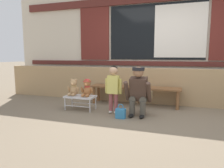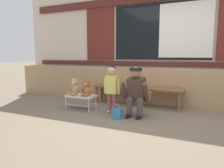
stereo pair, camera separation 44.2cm
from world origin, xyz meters
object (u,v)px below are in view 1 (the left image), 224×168
at_px(teddy_bear_with_hat, 87,88).
at_px(adult_crouching, 139,91).
at_px(child_standing, 113,84).
at_px(teddy_bear_plain, 73,88).
at_px(handbag_on_ground, 121,113).
at_px(wooden_bench_long, 135,89).
at_px(small_display_bench, 80,97).

xyz_separation_m(teddy_bear_with_hat, adult_crouching, (1.11, -0.04, 0.01)).
relative_size(teddy_bear_with_hat, child_standing, 0.38).
xyz_separation_m(teddy_bear_plain, handbag_on_ground, (1.16, -0.33, -0.37)).
bearing_deg(child_standing, handbag_on_ground, -51.70).
height_order(wooden_bench_long, handbag_on_ground, wooden_bench_long).
relative_size(adult_crouching, handbag_on_ground, 3.49).
bearing_deg(wooden_bench_long, handbag_on_ground, -90.79).
bearing_deg(child_standing, adult_crouching, -1.05).
relative_size(wooden_bench_long, small_display_bench, 3.28).
distance_m(teddy_bear_plain, handbag_on_ground, 1.26).
bearing_deg(adult_crouching, wooden_bench_long, 107.87).
relative_size(small_display_bench, handbag_on_ground, 2.35).
bearing_deg(small_display_bench, adult_crouching, -1.77).
xyz_separation_m(child_standing, adult_crouching, (0.52, -0.01, -0.11)).
xyz_separation_m(wooden_bench_long, handbag_on_ground, (-0.02, -1.11, -0.28)).
relative_size(small_display_bench, child_standing, 0.67).
height_order(teddy_bear_plain, child_standing, child_standing).
relative_size(child_standing, handbag_on_ground, 3.52).
bearing_deg(wooden_bench_long, child_standing, -107.47).
distance_m(small_display_bench, teddy_bear_plain, 0.25).
bearing_deg(wooden_bench_long, teddy_bear_with_hat, -137.65).
height_order(small_display_bench, adult_crouching, adult_crouching).
relative_size(teddy_bear_plain, adult_crouching, 0.38).
distance_m(small_display_bench, child_standing, 0.82).
relative_size(child_standing, adult_crouching, 1.01).
bearing_deg(teddy_bear_with_hat, teddy_bear_plain, -179.87).
relative_size(teddy_bear_plain, handbag_on_ground, 1.34).
height_order(adult_crouching, handbag_on_ground, adult_crouching).
distance_m(teddy_bear_plain, teddy_bear_with_hat, 0.32).
bearing_deg(wooden_bench_long, small_display_bench, -142.43).
bearing_deg(child_standing, teddy_bear_with_hat, 176.92).
bearing_deg(adult_crouching, handbag_on_ground, -133.58).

